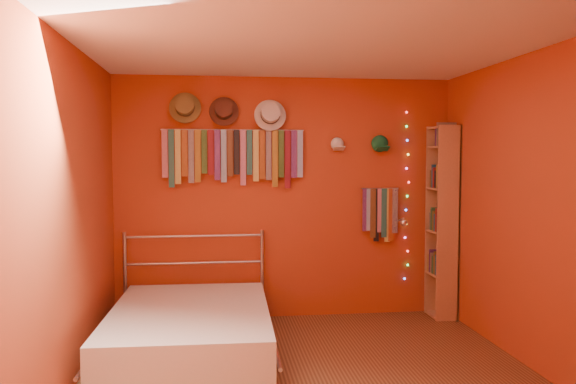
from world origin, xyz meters
name	(u,v)px	position (x,y,z in m)	size (l,w,h in m)	color
ground	(314,381)	(0.00, 0.00, 0.00)	(3.50, 3.50, 0.00)	#512D1B
back_wall	(286,198)	(0.00, 1.75, 1.25)	(3.50, 0.02, 2.50)	#A6381A
right_wall	(537,212)	(1.75, 0.00, 1.25)	(0.02, 3.50, 2.50)	#A6381A
left_wall	(66,218)	(-1.75, 0.00, 1.25)	(0.02, 3.50, 2.50)	#A6381A
ceiling	(315,42)	(0.00, 0.00, 2.50)	(3.50, 3.50, 0.02)	white
tie_rack	(234,154)	(-0.54, 1.68, 1.71)	(1.45, 0.03, 0.60)	#ABABB0
small_tie_rack	(381,212)	(1.00, 1.68, 1.10)	(0.40, 0.03, 0.57)	#ABABB0
fedora_olive	(185,107)	(-1.02, 1.65, 2.18)	(0.32, 0.17, 0.31)	brown
fedora_brown	(224,110)	(-0.64, 1.65, 2.15)	(0.30, 0.16, 0.29)	#4B261A
fedora_white	(270,114)	(-0.17, 1.65, 2.11)	(0.33, 0.18, 0.32)	silver
cap_white	(337,144)	(0.53, 1.70, 1.81)	(0.16, 0.20, 0.16)	white
cap_green	(380,144)	(0.99, 1.70, 1.82)	(0.18, 0.22, 0.18)	#166537
fairy_lights	(407,196)	(1.30, 1.71, 1.26)	(0.06, 0.02, 1.80)	#FF3333
reading_lamp	(402,222)	(1.18, 1.51, 1.01)	(0.07, 0.31, 0.09)	#ABABB0
bookshelf	(446,220)	(1.66, 1.53, 1.02)	(0.25, 0.34, 2.00)	#A37249
bed	(190,330)	(-0.94, 0.68, 0.22)	(1.45, 1.94, 0.93)	#ABABB0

